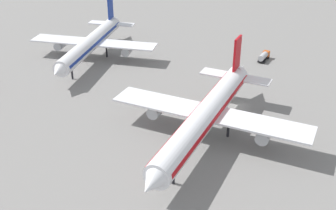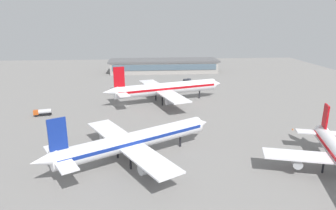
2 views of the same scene
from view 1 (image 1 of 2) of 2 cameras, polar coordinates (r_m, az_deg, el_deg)
The scene contains 4 objects.
ground at distance 107.78m, azimuth 9.60°, elevation -0.16°, with size 288.00×288.00×0.00m, color gray.
airplane_at_gate at distance 90.45m, azimuth 5.16°, elevation -1.28°, with size 53.96×44.25×16.84m.
airplane_taxiing at distance 134.63m, azimuth -10.20°, elevation 8.22°, with size 45.23×37.84×15.19m.
fuel_truck at distance 136.44m, azimuth 12.68°, elevation 6.38°, with size 6.57×3.35×2.50m.
Camera 1 is at (-80.93, -50.31, 50.35)m, focal length 45.62 mm.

